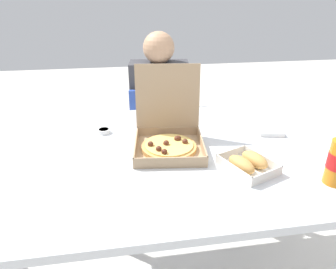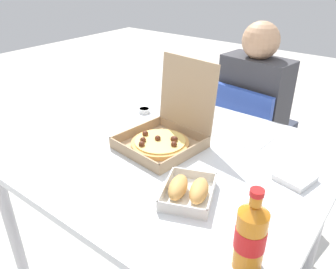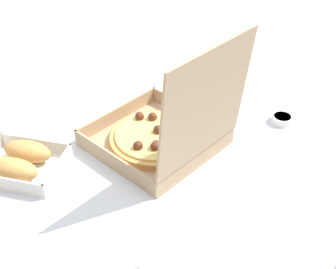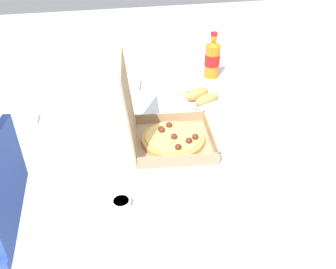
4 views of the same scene
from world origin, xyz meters
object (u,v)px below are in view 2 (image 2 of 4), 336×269
(cola_bottle, at_px, (251,236))
(diner_person, at_px, (257,106))
(chair, at_px, (248,142))
(dipping_sauce_cup, at_px, (144,110))
(pizza_box_open, at_px, (165,134))
(bread_side_box, at_px, (188,190))
(napkin_pile, at_px, (295,177))
(paper_menu, at_px, (243,136))

(cola_bottle, bearing_deg, diner_person, 112.46)
(chair, relative_size, dipping_sauce_cup, 14.82)
(diner_person, xyz_separation_m, pizza_box_open, (-0.06, -0.77, 0.12))
(chair, distance_m, bread_side_box, 1.00)
(diner_person, height_order, pizza_box_open, diner_person)
(cola_bottle, relative_size, napkin_pile, 2.04)
(chair, xyz_separation_m, cola_bottle, (0.47, -1.05, 0.37))
(cola_bottle, relative_size, dipping_sauce_cup, 4.00)
(chair, relative_size, diner_person, 0.72)
(bread_side_box, height_order, dipping_sauce_cup, bread_side_box)
(chair, distance_m, diner_person, 0.21)
(pizza_box_open, height_order, bread_side_box, pizza_box_open)
(diner_person, distance_m, dipping_sauce_cup, 0.67)
(chair, relative_size, paper_menu, 3.95)
(bread_side_box, height_order, cola_bottle, cola_bottle)
(cola_bottle, distance_m, napkin_pile, 0.43)
(bread_side_box, bearing_deg, cola_bottle, -26.53)
(napkin_pile, bearing_deg, pizza_box_open, -171.31)
(chair, xyz_separation_m, diner_person, (0.01, 0.06, 0.21))
(chair, bearing_deg, paper_menu, -70.23)
(cola_bottle, bearing_deg, chair, 113.90)
(pizza_box_open, xyz_separation_m, cola_bottle, (0.52, -0.35, 0.05))
(napkin_pile, bearing_deg, chair, 124.83)
(chair, distance_m, paper_menu, 0.56)
(napkin_pile, relative_size, dipping_sauce_cup, 1.96)
(cola_bottle, xyz_separation_m, dipping_sauce_cup, (-0.80, 0.54, -0.08))
(napkin_pile, bearing_deg, cola_bottle, -86.31)
(napkin_pile, bearing_deg, bread_side_box, -128.44)
(bread_side_box, height_order, paper_menu, bread_side_box)
(cola_bottle, bearing_deg, paper_menu, 116.88)
(bread_side_box, relative_size, dipping_sauce_cup, 4.15)
(paper_menu, distance_m, dipping_sauce_cup, 0.50)
(cola_bottle, distance_m, dipping_sauce_cup, 0.96)
(diner_person, relative_size, cola_bottle, 5.14)
(diner_person, bearing_deg, napkin_pile, -57.92)
(pizza_box_open, xyz_separation_m, bread_side_box, (0.26, -0.22, -0.02))
(bread_side_box, bearing_deg, paper_menu, 95.36)
(bread_side_box, distance_m, cola_bottle, 0.30)
(diner_person, distance_m, napkin_pile, 0.82)
(bread_side_box, xyz_separation_m, dipping_sauce_cup, (-0.54, 0.41, -0.01))
(napkin_pile, height_order, dipping_sauce_cup, same)
(bread_side_box, xyz_separation_m, paper_menu, (-0.04, 0.47, -0.02))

